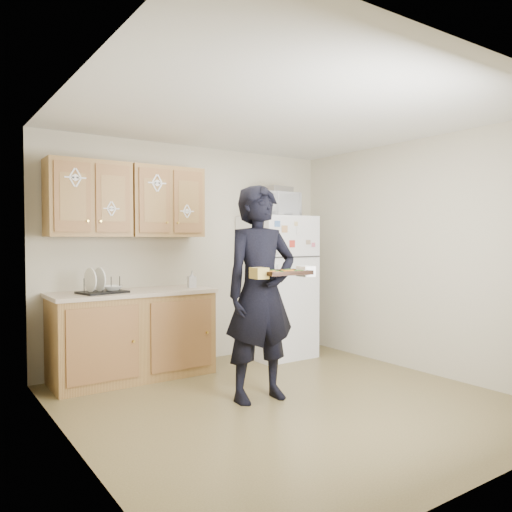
{
  "coord_description": "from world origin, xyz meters",
  "views": [
    {
      "loc": [
        -2.68,
        -3.41,
        1.43
      ],
      "look_at": [
        -0.03,
        0.45,
        1.27
      ],
      "focal_mm": 35.0,
      "sensor_mm": 36.0,
      "label": 1
    }
  ],
  "objects_px": {
    "person": "(261,293)",
    "microwave": "(276,204)",
    "refrigerator": "(277,286)",
    "baking_tray": "(283,273)",
    "dish_rack": "(102,284)"
  },
  "relations": [
    {
      "from": "person",
      "to": "microwave",
      "type": "bearing_deg",
      "value": 52.13
    },
    {
      "from": "refrigerator",
      "to": "baking_tray",
      "type": "bearing_deg",
      "value": -125.33
    },
    {
      "from": "microwave",
      "to": "baking_tray",
      "type": "bearing_deg",
      "value": -128.18
    },
    {
      "from": "baking_tray",
      "to": "person",
      "type": "bearing_deg",
      "value": 97.68
    },
    {
      "from": "baking_tray",
      "to": "dish_rack",
      "type": "xyz_separation_m",
      "value": [
        -1.03,
        1.54,
        -0.16
      ]
    },
    {
      "from": "person",
      "to": "microwave",
      "type": "distance_m",
      "value": 1.83
    },
    {
      "from": "person",
      "to": "dish_rack",
      "type": "relative_size",
      "value": 4.5
    },
    {
      "from": "baking_tray",
      "to": "microwave",
      "type": "bearing_deg",
      "value": 58.9
    },
    {
      "from": "baking_tray",
      "to": "refrigerator",
      "type": "bearing_deg",
      "value": 58.51
    },
    {
      "from": "refrigerator",
      "to": "baking_tray",
      "type": "distance_m",
      "value": 1.91
    },
    {
      "from": "refrigerator",
      "to": "microwave",
      "type": "xyz_separation_m",
      "value": [
        -0.05,
        -0.05,
        0.99
      ]
    },
    {
      "from": "refrigerator",
      "to": "baking_tray",
      "type": "relative_size",
      "value": 4.16
    },
    {
      "from": "baking_tray",
      "to": "dish_rack",
      "type": "bearing_deg",
      "value": 127.65
    },
    {
      "from": "refrigerator",
      "to": "person",
      "type": "xyz_separation_m",
      "value": [
        -1.11,
        -1.24,
        0.1
      ]
    },
    {
      "from": "refrigerator",
      "to": "dish_rack",
      "type": "bearing_deg",
      "value": 179.88
    }
  ]
}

